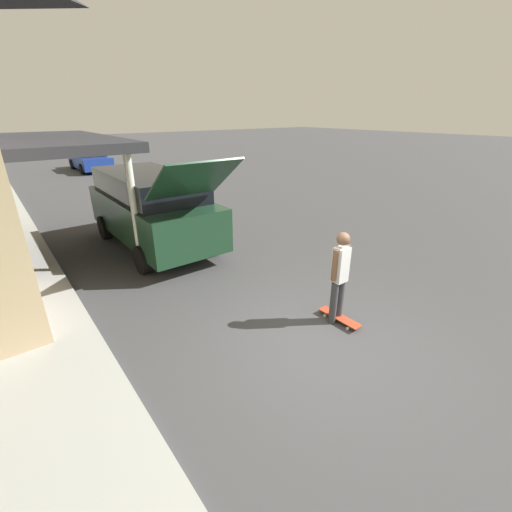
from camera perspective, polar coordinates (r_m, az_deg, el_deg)
ground_plane at (r=5.85m, az=9.79°, el=-14.44°), size 120.00×120.00×0.00m
sidewalk at (r=9.66m, az=-35.25°, el=-2.57°), size 1.80×80.00×0.10m
suv_parked at (r=9.81m, az=-16.99°, el=7.85°), size 2.11×5.57×2.67m
car_down_street at (r=25.09m, az=-25.94°, el=14.28°), size 1.86×4.30×1.40m
skateboarder at (r=6.05m, az=13.77°, el=-2.96°), size 0.41×0.22×1.70m
skateboard at (r=6.47m, az=13.75°, el=-9.92°), size 0.22×0.84×0.10m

